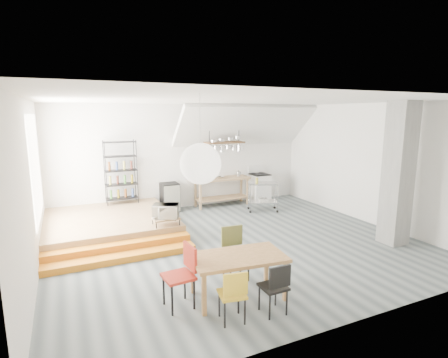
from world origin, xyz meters
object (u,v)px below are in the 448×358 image
stove (259,187)px  mini_fridge (170,197)px  dining_table (238,260)px  rolling_cart (263,193)px

stove → mini_fridge: stove is taller
stove → dining_table: stove is taller
stove → mini_fridge: 3.10m
dining_table → mini_fridge: mini_fridge is taller
stove → rolling_cart: (-0.53, -1.12, 0.09)m
dining_table → rolling_cart: rolling_cart is taller
dining_table → mini_fridge: (0.42, 5.37, -0.19)m
rolling_cart → mini_fridge: 2.83m
stove → rolling_cart: stove is taller
stove → rolling_cart: size_ratio=1.18×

